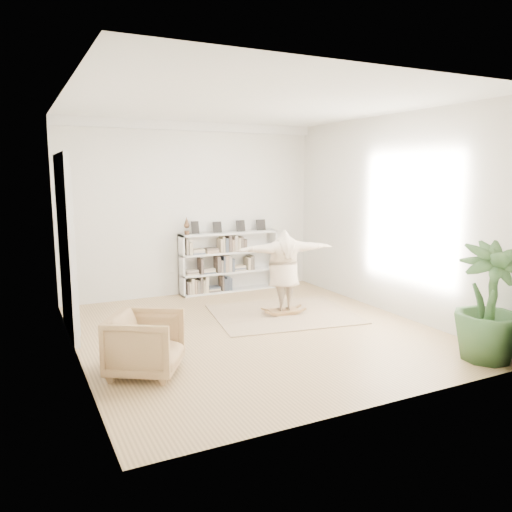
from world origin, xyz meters
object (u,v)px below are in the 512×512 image
Objects in this scene: armchair at (145,344)px; person at (284,268)px; bookshelf at (229,262)px; houseplant at (489,302)px; rocker_board at (283,311)px.

person is at bearing -30.51° from armchair.
person is (0.15, -2.18, 0.23)m from bookshelf.
bookshelf is 1.35× the size of houseplant.
armchair is 4.63m from houseplant.
bookshelf is 2.51× the size of armchair.
armchair is 1.50× the size of rocker_board.
bookshelf is 5.59m from houseplant.
bookshelf reaches higher than armchair.
bookshelf is at bearing 102.95° from rocker_board.
armchair is at bearing 37.73° from person.
bookshelf is 3.76× the size of rocker_board.
person is 3.49m from houseplant.
houseplant reaches higher than person.
rocker_board is 0.36× the size of houseplant.
bookshelf reaches higher than rocker_board.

